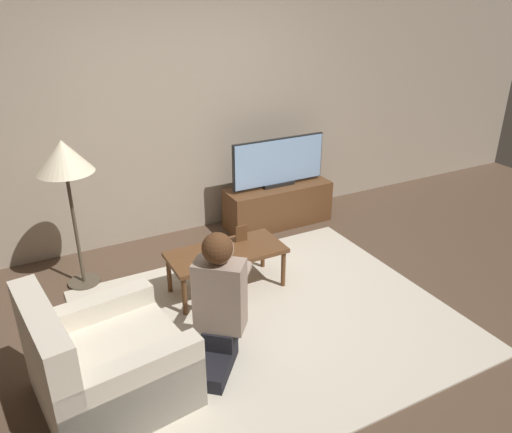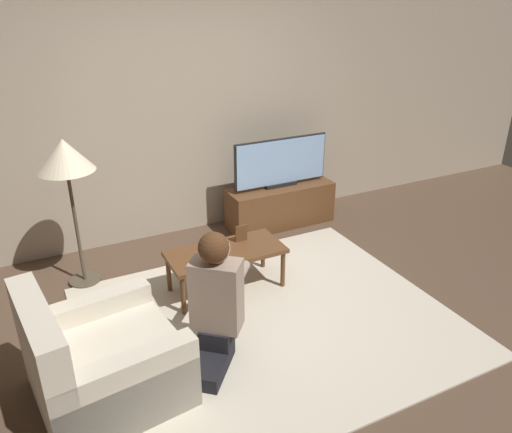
{
  "view_description": "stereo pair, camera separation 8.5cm",
  "coord_description": "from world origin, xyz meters",
  "px_view_note": "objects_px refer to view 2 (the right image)",
  "views": [
    {
      "loc": [
        -1.63,
        -2.84,
        2.42
      ],
      "look_at": [
        0.22,
        0.68,
        0.6
      ],
      "focal_mm": 35.0,
      "sensor_mm": 36.0,
      "label": 1
    },
    {
      "loc": [
        -1.55,
        -2.88,
        2.42
      ],
      "look_at": [
        0.22,
        0.68,
        0.6
      ],
      "focal_mm": 35.0,
      "sensor_mm": 36.0,
      "label": 2
    }
  ],
  "objects_px": {
    "tv": "(281,162)",
    "armchair": "(102,364)",
    "floor_lamp": "(66,162)",
    "person_kneeling": "(216,297)",
    "coffee_table": "(226,255)"
  },
  "relations": [
    {
      "from": "coffee_table",
      "to": "person_kneeling",
      "type": "xyz_separation_m",
      "value": [
        -0.41,
        -0.79,
        0.16
      ]
    },
    {
      "from": "tv",
      "to": "floor_lamp",
      "type": "xyz_separation_m",
      "value": [
        -2.17,
        -0.28,
        0.41
      ]
    },
    {
      "from": "floor_lamp",
      "to": "armchair",
      "type": "xyz_separation_m",
      "value": [
        -0.11,
        -1.5,
        -0.88
      ]
    },
    {
      "from": "coffee_table",
      "to": "armchair",
      "type": "xyz_separation_m",
      "value": [
        -1.21,
        -0.81,
        -0.09
      ]
    },
    {
      "from": "person_kneeling",
      "to": "coffee_table",
      "type": "bearing_deg",
      "value": -77.25
    },
    {
      "from": "coffee_table",
      "to": "person_kneeling",
      "type": "distance_m",
      "value": 0.91
    },
    {
      "from": "floor_lamp",
      "to": "person_kneeling",
      "type": "height_order",
      "value": "floor_lamp"
    },
    {
      "from": "tv",
      "to": "floor_lamp",
      "type": "distance_m",
      "value": 2.23
    },
    {
      "from": "tv",
      "to": "person_kneeling",
      "type": "bearing_deg",
      "value": -130.11
    },
    {
      "from": "tv",
      "to": "armchair",
      "type": "bearing_deg",
      "value": -142.0
    },
    {
      "from": "tv",
      "to": "person_kneeling",
      "type": "xyz_separation_m",
      "value": [
        -1.48,
        -1.76,
        -0.22
      ]
    },
    {
      "from": "floor_lamp",
      "to": "armchair",
      "type": "relative_size",
      "value": 1.36
    },
    {
      "from": "armchair",
      "to": "floor_lamp",
      "type": "bearing_deg",
      "value": -11.6
    },
    {
      "from": "coffee_table",
      "to": "armchair",
      "type": "relative_size",
      "value": 1.02
    },
    {
      "from": "floor_lamp",
      "to": "person_kneeling",
      "type": "xyz_separation_m",
      "value": [
        0.69,
        -1.48,
        -0.63
      ]
    }
  ]
}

